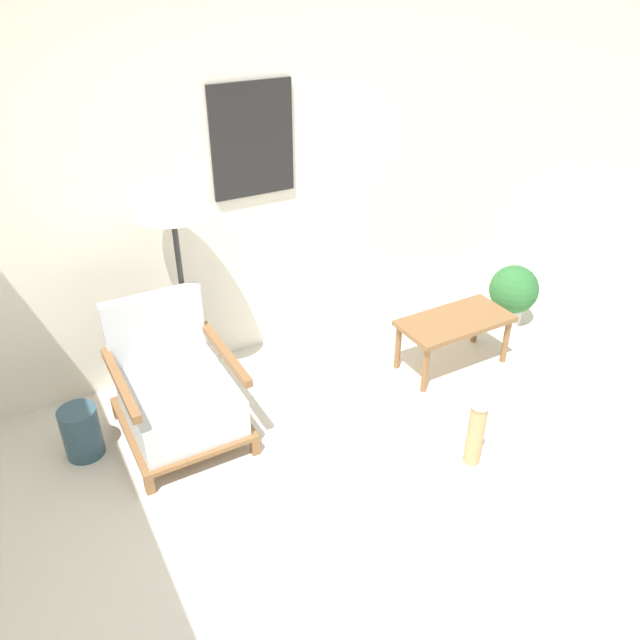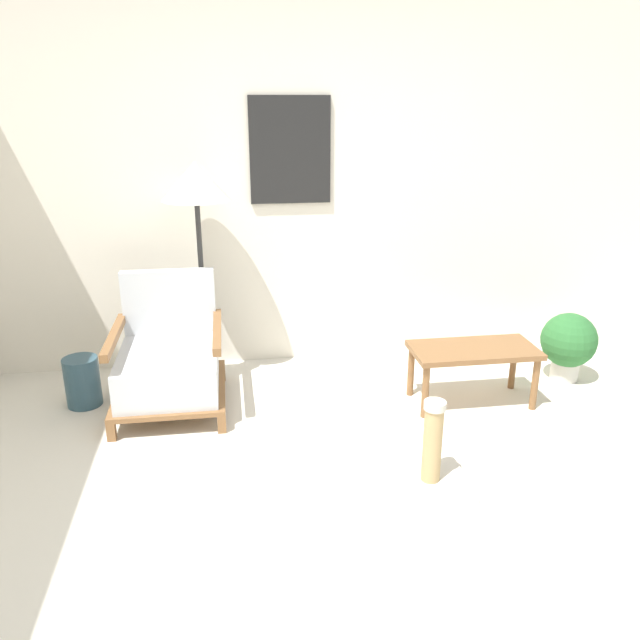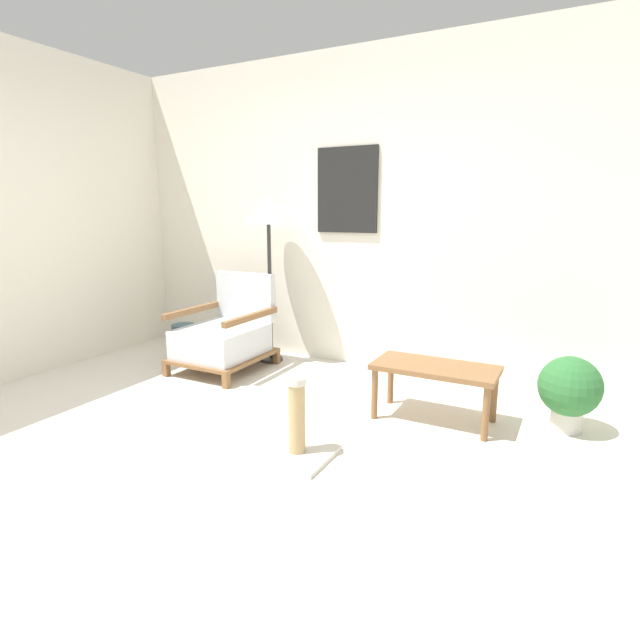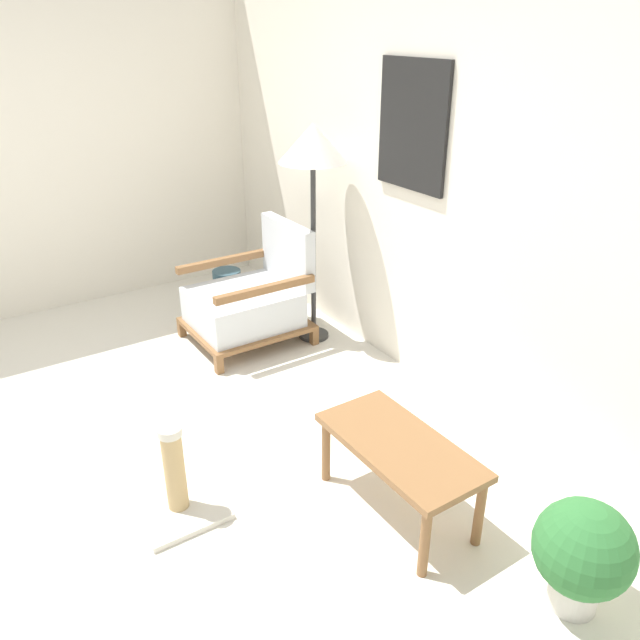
{
  "view_description": "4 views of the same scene",
  "coord_description": "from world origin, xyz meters",
  "px_view_note": "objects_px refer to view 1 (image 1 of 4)",
  "views": [
    {
      "loc": [
        -1.7,
        -1.51,
        2.61
      ],
      "look_at": [
        -0.03,
        1.48,
        0.55
      ],
      "focal_mm": 35.0,
      "sensor_mm": 36.0,
      "label": 1
    },
    {
      "loc": [
        -0.59,
        -2.23,
        1.88
      ],
      "look_at": [
        -0.03,
        1.48,
        0.55
      ],
      "focal_mm": 35.0,
      "sensor_mm": 36.0,
      "label": 2
    },
    {
      "loc": [
        1.72,
        -1.85,
        1.38
      ],
      "look_at": [
        -0.03,
        1.48,
        0.55
      ],
      "focal_mm": 28.0,
      "sensor_mm": 36.0,
      "label": 3
    },
    {
      "loc": [
        2.64,
        -0.28,
        2.1
      ],
      "look_at": [
        -0.03,
        1.48,
        0.55
      ],
      "focal_mm": 35.0,
      "sensor_mm": 36.0,
      "label": 4
    }
  ],
  "objects_px": {
    "floor_lamp": "(171,202)",
    "armchair": "(177,392)",
    "vase": "(81,432)",
    "potted_plant": "(513,291)",
    "scratching_post": "(473,447)",
    "coffee_table": "(455,326)"
  },
  "relations": [
    {
      "from": "vase",
      "to": "floor_lamp",
      "type": "bearing_deg",
      "value": 21.2
    },
    {
      "from": "armchair",
      "to": "scratching_post",
      "type": "distance_m",
      "value": 1.78
    },
    {
      "from": "floor_lamp",
      "to": "potted_plant",
      "type": "xyz_separation_m",
      "value": [
        2.51,
        -0.4,
        -1.06
      ]
    },
    {
      "from": "armchair",
      "to": "potted_plant",
      "type": "relative_size",
      "value": 1.69
    },
    {
      "from": "potted_plant",
      "to": "coffee_table",
      "type": "bearing_deg",
      "value": -163.35
    },
    {
      "from": "armchair",
      "to": "potted_plant",
      "type": "xyz_separation_m",
      "value": [
        2.73,
        -0.01,
        -0.03
      ]
    },
    {
      "from": "scratching_post",
      "to": "coffee_table",
      "type": "bearing_deg",
      "value": 57.4
    },
    {
      "from": "armchair",
      "to": "coffee_table",
      "type": "distance_m",
      "value": 1.95
    },
    {
      "from": "potted_plant",
      "to": "scratching_post",
      "type": "relative_size",
      "value": 1.02
    },
    {
      "from": "armchair",
      "to": "floor_lamp",
      "type": "bearing_deg",
      "value": 60.67
    },
    {
      "from": "coffee_table",
      "to": "scratching_post",
      "type": "bearing_deg",
      "value": -122.6
    },
    {
      "from": "armchair",
      "to": "coffee_table",
      "type": "bearing_deg",
      "value": -7.31
    },
    {
      "from": "potted_plant",
      "to": "scratching_post",
      "type": "height_order",
      "value": "potted_plant"
    },
    {
      "from": "floor_lamp",
      "to": "armchair",
      "type": "bearing_deg",
      "value": -119.33
    },
    {
      "from": "floor_lamp",
      "to": "vase",
      "type": "height_order",
      "value": "floor_lamp"
    },
    {
      "from": "floor_lamp",
      "to": "vase",
      "type": "relative_size",
      "value": 4.64
    },
    {
      "from": "floor_lamp",
      "to": "scratching_post",
      "type": "height_order",
      "value": "floor_lamp"
    },
    {
      "from": "coffee_table",
      "to": "potted_plant",
      "type": "distance_m",
      "value": 0.83
    },
    {
      "from": "armchair",
      "to": "scratching_post",
      "type": "relative_size",
      "value": 1.73
    },
    {
      "from": "floor_lamp",
      "to": "coffee_table",
      "type": "distance_m",
      "value": 2.09
    },
    {
      "from": "floor_lamp",
      "to": "potted_plant",
      "type": "distance_m",
      "value": 2.75
    },
    {
      "from": "coffee_table",
      "to": "potted_plant",
      "type": "relative_size",
      "value": 1.65
    }
  ]
}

